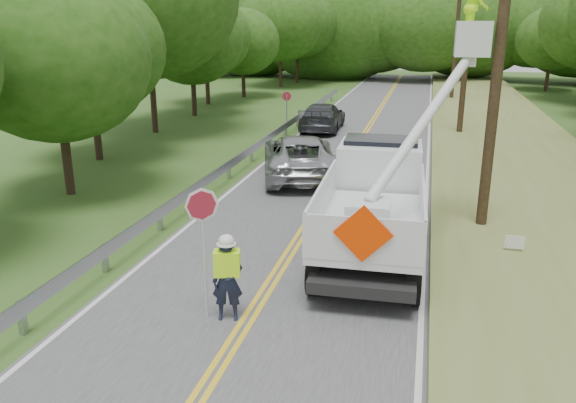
# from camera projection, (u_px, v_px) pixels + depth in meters

# --- Properties ---
(ground) EXTENTS (140.00, 140.00, 0.00)m
(ground) POSITION_uv_depth(u_px,v_px,m) (201.00, 396.00, 9.27)
(ground) COLOR #3A531F
(ground) RESTS_ON ground
(road) EXTENTS (7.20, 96.00, 0.03)m
(road) POSITION_uv_depth(u_px,v_px,m) (337.00, 178.00, 22.23)
(road) COLOR #48484A
(road) RESTS_ON ground
(guardrail) EXTENTS (0.18, 48.00, 0.77)m
(guardrail) POSITION_uv_depth(u_px,v_px,m) (246.00, 154.00, 23.82)
(guardrail) COLOR #95979E
(guardrail) RESTS_ON ground
(utility_poles) EXTENTS (1.60, 43.30, 10.00)m
(utility_poles) POSITION_uv_depth(u_px,v_px,m) (478.00, 38.00, 22.31)
(utility_poles) COLOR black
(utility_poles) RESTS_ON ground
(tall_grass_verge) EXTENTS (7.00, 96.00, 0.30)m
(tall_grass_verge) POSITION_uv_depth(u_px,v_px,m) (530.00, 187.00, 20.58)
(tall_grass_verge) COLOR olive
(tall_grass_verge) RESTS_ON ground
(treeline_left) EXTENTS (10.55, 54.53, 11.46)m
(treeline_left) POSITION_uv_depth(u_px,v_px,m) (205.00, 25.00, 35.94)
(treeline_left) COLOR #332319
(treeline_left) RESTS_ON ground
(treeline_horizon) EXTENTS (56.47, 15.11, 12.39)m
(treeline_horizon) POSITION_uv_depth(u_px,v_px,m) (397.00, 26.00, 59.92)
(treeline_horizon) COLOR #1E490E
(treeline_horizon) RESTS_ON ground
(flagger) EXTENTS (1.08, 0.57, 2.78)m
(flagger) POSITION_uv_depth(u_px,v_px,m) (227.00, 274.00, 11.37)
(flagger) COLOR #191E33
(flagger) RESTS_ON road
(bucket_truck) EXTENTS (3.98, 7.35, 7.05)m
(bucket_truck) POSITION_uv_depth(u_px,v_px,m) (383.00, 184.00, 15.58)
(bucket_truck) COLOR black
(bucket_truck) RESTS_ON road
(suv_silver) EXTENTS (4.28, 6.47, 1.65)m
(suv_silver) POSITION_uv_depth(u_px,v_px,m) (300.00, 156.00, 22.25)
(suv_silver) COLOR #A8AAB0
(suv_silver) RESTS_ON road
(suv_darkgrey) EXTENTS (2.26, 5.26, 1.51)m
(suv_darkgrey) POSITION_uv_depth(u_px,v_px,m) (323.00, 117.00, 32.03)
(suv_darkgrey) COLOR #38393E
(suv_darkgrey) RESTS_ON road
(stop_sign_permanent) EXTENTS (0.45, 0.25, 2.35)m
(stop_sign_permanent) POSITION_uv_depth(u_px,v_px,m) (287.00, 107.00, 30.36)
(stop_sign_permanent) COLOR #95979E
(stop_sign_permanent) RESTS_ON ground
(yard_sign) EXTENTS (0.48, 0.04, 0.70)m
(yard_sign) POSITION_uv_depth(u_px,v_px,m) (514.00, 243.00, 14.35)
(yard_sign) COLOR white
(yard_sign) RESTS_ON ground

